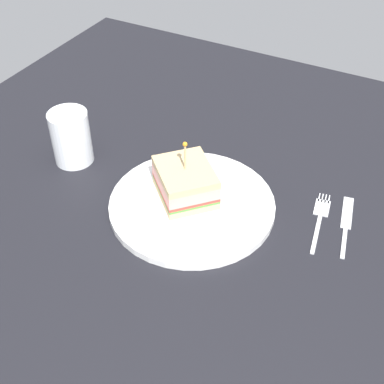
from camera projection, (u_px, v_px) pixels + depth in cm
name	position (u px, v px, depth cm)	size (l,w,h in cm)	color
ground_plane	(192.00, 212.00, 80.80)	(104.67, 104.67, 2.00)	black
plate	(192.00, 205.00, 79.76)	(24.99, 24.99, 1.15)	white
sandwich_half_center	(185.00, 182.00, 78.88)	(12.06, 12.11, 9.90)	tan
drink_glass	(72.00, 140.00, 86.55)	(6.43, 6.43, 9.06)	#B74C33
fork	(320.00, 215.00, 78.66)	(13.10, 3.30, 0.35)	silver
knife	(346.00, 222.00, 77.55)	(13.04, 3.60, 0.35)	silver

